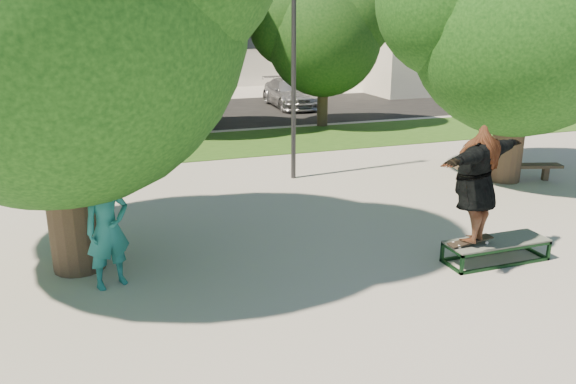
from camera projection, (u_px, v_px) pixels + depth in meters
name	position (u px, v px, depth m)	size (l,w,h in m)	color
ground	(336.00, 257.00, 9.76)	(120.00, 120.00, 0.00)	gray
grass_strip	(248.00, 143.00, 18.64)	(30.00, 4.00, 0.02)	#1D4513
asphalt_strip	(186.00, 114.00, 24.19)	(40.00, 8.00, 0.01)	black
tree_right	(518.00, 13.00, 13.18)	(6.24, 5.33, 6.51)	#38281E
bg_tree_mid	(167.00, 17.00, 19.12)	(5.76, 4.92, 6.24)	#38281E
bg_tree_right	(321.00, 32.00, 20.54)	(5.04, 4.31, 5.43)	#38281E
lamppost	(294.00, 53.00, 13.64)	(0.25, 0.15, 6.11)	#2D2D30
side_building	(463.00, 17.00, 34.05)	(15.00, 10.00, 8.00)	beige
grind_box	(496.00, 251.00, 9.55)	(1.80, 0.60, 0.38)	black
skater_rig	(476.00, 184.00, 9.01)	(2.43, 1.58, 2.01)	white
bystander	(107.00, 228.00, 8.46)	(0.69, 0.45, 1.89)	#1C6B68
bench	(508.00, 167.00, 14.22)	(2.73, 1.13, 0.42)	#483A2B
car_dark	(80.00, 102.00, 22.73)	(1.55, 4.44, 1.46)	black
car_grey	(171.00, 101.00, 22.86)	(2.39, 5.19, 1.44)	slate
car_silver_b	(290.00, 93.00, 26.00)	(1.80, 4.42, 1.28)	#A2A2A6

